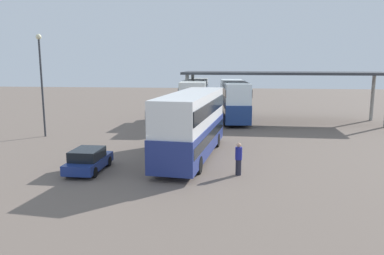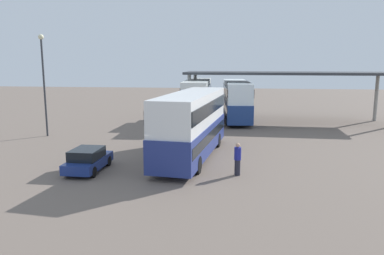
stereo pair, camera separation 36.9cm
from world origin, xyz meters
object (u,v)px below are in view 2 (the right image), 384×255
object	(u,v)px
parked_hatchback	(88,160)
double_decker_mid_row	(236,99)
double_decker_main	(192,122)
pedestrian_waiting	(238,159)
double_decker_near_canopy	(197,99)
lamppost_tall	(43,74)

from	to	relation	value
parked_hatchback	double_decker_mid_row	xyz separation A→B (m)	(8.33, 20.29, 1.62)
double_decker_main	parked_hatchback	size ratio (longest dim) A/B	3.04
double_decker_mid_row	pedestrian_waiting	world-z (taller)	double_decker_mid_row
parked_hatchback	pedestrian_waiting	bearing A→B (deg)	-87.58
pedestrian_waiting	double_decker_main	bearing A→B (deg)	-84.76
double_decker_main	double_decker_near_canopy	distance (m)	14.87
lamppost_tall	pedestrian_waiting	xyz separation A→B (m)	(16.08, -9.26, -4.33)
double_decker_main	double_decker_mid_row	world-z (taller)	double_decker_main
double_decker_near_canopy	pedestrian_waiting	distance (m)	18.97
pedestrian_waiting	lamppost_tall	bearing A→B (deg)	-64.22
double_decker_main	pedestrian_waiting	bearing A→B (deg)	-134.16
double_decker_main	double_decker_near_canopy	size ratio (longest dim) A/B	1.09
double_decker_mid_row	lamppost_tall	world-z (taller)	lamppost_tall
lamppost_tall	pedestrian_waiting	bearing A→B (deg)	-29.95
double_decker_main	pedestrian_waiting	size ratio (longest dim) A/B	6.21
parked_hatchback	pedestrian_waiting	xyz separation A→B (m)	(8.54, 0.24, 0.25)
double_decker_main	parked_hatchback	distance (m)	6.97
double_decker_mid_row	pedestrian_waiting	distance (m)	20.09
double_decker_main	lamppost_tall	world-z (taller)	lamppost_tall
lamppost_tall	double_decker_near_canopy	bearing A→B (deg)	37.81
parked_hatchback	double_decker_mid_row	distance (m)	21.99
lamppost_tall	pedestrian_waiting	world-z (taller)	lamppost_tall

